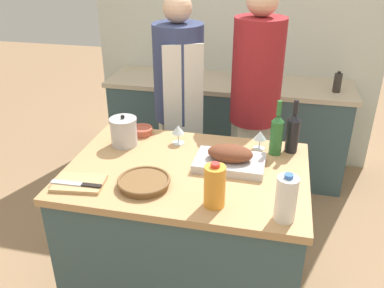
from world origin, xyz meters
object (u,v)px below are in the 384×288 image
(cutting_board, at_px, (79,183))
(condiment_bottle_tall, at_px, (337,83))
(roasting_pan, at_px, (230,159))
(person_cook_guest, at_px, (255,103))
(stock_pot, at_px, (124,132))
(mixing_bowl, at_px, (142,130))
(wine_bottle_dark, at_px, (293,132))
(wine_glass_left, at_px, (260,136))
(wicker_basket, at_px, (144,182))
(milk_jug, at_px, (286,198))
(wine_glass_right, at_px, (178,130))
(person_cook_aproned, at_px, (179,102))
(condiment_bottle_short, at_px, (235,71))
(wine_bottle_green, at_px, (277,133))
(knife_chef, at_px, (78,184))
(condiment_bottle_extra, at_px, (180,63))
(juice_jug, at_px, (215,186))

(cutting_board, bearing_deg, condiment_bottle_tall, 52.74)
(roasting_pan, distance_m, person_cook_guest, 0.80)
(condiment_bottle_tall, height_order, person_cook_guest, person_cook_guest)
(stock_pot, height_order, mixing_bowl, stock_pot)
(wine_bottle_dark, distance_m, wine_glass_left, 0.18)
(wicker_basket, distance_m, wine_glass_left, 0.74)
(milk_jug, xyz_separation_m, wine_glass_right, (-0.63, 0.61, -0.02))
(wine_glass_left, distance_m, person_cook_aproned, 0.85)
(roasting_pan, height_order, milk_jug, milk_jug)
(wine_bottle_dark, xyz_separation_m, wine_glass_left, (-0.18, -0.01, -0.04))
(roasting_pan, distance_m, wine_glass_left, 0.28)
(condiment_bottle_short, height_order, person_cook_aproned, person_cook_aproned)
(cutting_board, height_order, wine_bottle_dark, wine_bottle_dark)
(wine_bottle_green, height_order, person_cook_aproned, person_cook_aproned)
(cutting_board, relative_size, condiment_bottle_short, 1.73)
(wine_bottle_dark, bearing_deg, wine_glass_left, -177.15)
(milk_jug, height_order, person_cook_guest, person_cook_guest)
(wicker_basket, height_order, cutting_board, wicker_basket)
(cutting_board, relative_size, mixing_bowl, 1.90)
(wine_bottle_green, bearing_deg, knife_chef, -148.22)
(wine_bottle_dark, height_order, condiment_bottle_tall, wine_bottle_dark)
(milk_jug, distance_m, condiment_bottle_tall, 1.91)
(milk_jug, bearing_deg, wine_glass_right, 135.99)
(wicker_basket, relative_size, wine_bottle_green, 0.83)
(wine_glass_right, relative_size, condiment_bottle_extra, 0.57)
(wine_bottle_dark, height_order, condiment_bottle_extra, wine_bottle_dark)
(wicker_basket, distance_m, wine_bottle_green, 0.79)
(wicker_basket, height_order, juice_jug, juice_jug)
(cutting_board, xyz_separation_m, condiment_bottle_extra, (-0.01, 2.06, 0.05))
(wicker_basket, distance_m, condiment_bottle_short, 1.93)
(milk_jug, relative_size, person_cook_aproned, 0.13)
(juice_jug, height_order, wine_bottle_green, wine_bottle_green)
(condiment_bottle_short, relative_size, person_cook_aproned, 0.09)
(person_cook_guest, bearing_deg, wine_glass_right, -145.01)
(knife_chef, distance_m, condiment_bottle_short, 2.07)
(wine_glass_left, bearing_deg, knife_chef, -143.69)
(wicker_basket, relative_size, stock_pot, 1.38)
(wine_bottle_green, bearing_deg, wine_glass_right, 179.51)
(juice_jug, xyz_separation_m, wine_glass_left, (0.16, 0.61, -0.02))
(mixing_bowl, distance_m, knife_chef, 0.66)
(knife_chef, distance_m, condiment_bottle_extra, 2.08)
(mixing_bowl, relative_size, wine_bottle_green, 0.44)
(person_cook_guest, bearing_deg, condiment_bottle_extra, 109.26)
(condiment_bottle_extra, bearing_deg, milk_jug, -64.64)
(milk_jug, bearing_deg, condiment_bottle_extra, 115.36)
(condiment_bottle_short, bearing_deg, mixing_bowl, -106.97)
(wicker_basket, bearing_deg, milk_jug, -9.77)
(cutting_board, xyz_separation_m, wine_glass_left, (0.84, 0.59, 0.07))
(wicker_basket, xyz_separation_m, juice_jug, (0.36, -0.08, 0.08))
(cutting_board, relative_size, wine_glass_right, 2.27)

